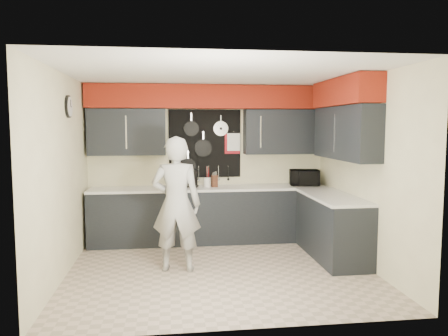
{
  "coord_description": "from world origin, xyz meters",
  "views": [
    {
      "loc": [
        -0.67,
        -5.66,
        1.92
      ],
      "look_at": [
        0.12,
        0.5,
        1.32
      ],
      "focal_mm": 35.0,
      "sensor_mm": 36.0,
      "label": 1
    }
  ],
  "objects": [
    {
      "name": "person",
      "position": [
        -0.57,
        0.06,
        0.9
      ],
      "size": [
        0.71,
        0.53,
        1.79
      ],
      "primitive_type": "imported",
      "rotation": [
        0.0,
        0.0,
        2.98
      ],
      "color": "#9B9B99",
      "rests_on": "ground"
    },
    {
      "name": "microwave",
      "position": [
        1.61,
        1.43,
        1.05
      ],
      "size": [
        0.53,
        0.4,
        0.27
      ],
      "primitive_type": "imported",
      "rotation": [
        0.0,
        0.0,
        -0.17
      ],
      "color": "black",
      "rests_on": "base_cabinets"
    },
    {
      "name": "right_wall_assembly",
      "position": [
        1.85,
        0.26,
        1.94
      ],
      "size": [
        0.36,
        3.5,
        2.6
      ],
      "color": "#FBF6C1",
      "rests_on": "ground"
    },
    {
      "name": "coffee_maker",
      "position": [
        -0.27,
        1.5,
        1.07
      ],
      "size": [
        0.2,
        0.23,
        0.29
      ],
      "rotation": [
        0.0,
        0.0,
        -0.24
      ],
      "color": "black",
      "rests_on": "base_cabinets"
    },
    {
      "name": "left_wall_assembly",
      "position": [
        -1.99,
        0.02,
        1.33
      ],
      "size": [
        0.05,
        3.5,
        2.6
      ],
      "color": "#FBF6C1",
      "rests_on": "ground"
    },
    {
      "name": "utensil_crock",
      "position": [
        -0.04,
        1.46,
        1.0
      ],
      "size": [
        0.12,
        0.12,
        0.16
      ],
      "primitive_type": "cylinder",
      "color": "white",
      "rests_on": "base_cabinets"
    },
    {
      "name": "knife_block",
      "position": [
        0.08,
        1.43,
        1.02
      ],
      "size": [
        0.1,
        0.1,
        0.2
      ],
      "primitive_type": "cube",
      "rotation": [
        0.0,
        0.0,
        0.17
      ],
      "color": "#381811",
      "rests_on": "base_cabinets"
    },
    {
      "name": "back_wall_assembly",
      "position": [
        0.01,
        1.6,
        2.01
      ],
      "size": [
        4.0,
        0.36,
        2.6
      ],
      "color": "#FBF6C1",
      "rests_on": "ground"
    },
    {
      "name": "ground",
      "position": [
        0.0,
        0.0,
        0.0
      ],
      "size": [
        4.0,
        4.0,
        0.0
      ],
      "primitive_type": "plane",
      "color": "#BCA692",
      "rests_on": "ground"
    },
    {
      "name": "base_cabinets",
      "position": [
        0.49,
        1.13,
        0.46
      ],
      "size": [
        3.95,
        2.2,
        0.92
      ],
      "color": "black",
      "rests_on": "ground"
    }
  ]
}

